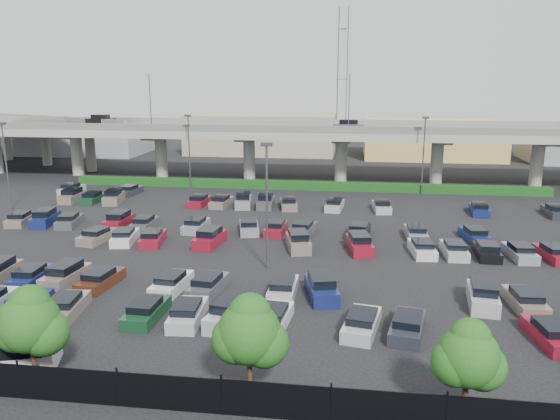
# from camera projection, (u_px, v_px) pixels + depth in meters

# --- Properties ---
(ground) EXTENTS (280.00, 280.00, 0.00)m
(ground) POSITION_uv_depth(u_px,v_px,m) (280.00, 240.00, 52.33)
(ground) COLOR black
(overpass) EXTENTS (150.00, 13.00, 15.80)m
(overpass) POSITION_uv_depth(u_px,v_px,m) (307.00, 134.00, 81.57)
(overpass) COLOR gray
(overpass) RESTS_ON ground
(on_ramp) EXTENTS (50.93, 30.13, 8.80)m
(on_ramp) POSITION_uv_depth(u_px,v_px,m) (27.00, 125.00, 98.85)
(on_ramp) COLOR gray
(on_ramp) RESTS_ON ground
(hedge) EXTENTS (66.00, 1.60, 1.10)m
(hedge) POSITION_uv_depth(u_px,v_px,m) (303.00, 185.00, 76.30)
(hedge) COLOR #123F14
(hedge) RESTS_ON ground
(fence) EXTENTS (70.00, 0.10, 2.00)m
(fence) POSITION_uv_depth(u_px,v_px,m) (199.00, 395.00, 25.15)
(fence) COLOR black
(fence) RESTS_ON ground
(tree_row) EXTENTS (65.07, 3.66, 5.94)m
(tree_row) POSITION_uv_depth(u_px,v_px,m) (221.00, 330.00, 25.86)
(tree_row) COLOR #332316
(tree_row) RESTS_ON ground
(parked_cars) EXTENTS (62.89, 41.62, 1.67)m
(parked_cars) POSITION_uv_depth(u_px,v_px,m) (243.00, 248.00, 48.06)
(parked_cars) COLOR black
(parked_cars) RESTS_ON ground
(light_poles) EXTENTS (66.90, 48.38, 10.30)m
(light_poles) POSITION_uv_depth(u_px,v_px,m) (241.00, 172.00, 53.32)
(light_poles) COLOR #46454A
(light_poles) RESTS_ON ground
(distant_buildings) EXTENTS (138.00, 24.00, 9.00)m
(distant_buildings) POSITION_uv_depth(u_px,v_px,m) (381.00, 137.00, 109.44)
(distant_buildings) COLOR gray
(distant_buildings) RESTS_ON ground
(comm_tower) EXTENTS (2.40, 2.40, 30.00)m
(comm_tower) POSITION_uv_depth(u_px,v_px,m) (342.00, 76.00, 119.47)
(comm_tower) COLOR #46454A
(comm_tower) RESTS_ON ground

